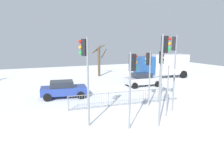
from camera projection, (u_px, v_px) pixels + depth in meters
ground_plane at (140, 118)px, 13.13m from camera, size 60.00×60.00×0.00m
traffic_light_rear_left at (173, 57)px, 13.75m from camera, size 0.49×0.44×5.18m
traffic_light_foreground_left at (85, 62)px, 11.27m from camera, size 0.47×0.46×5.00m
traffic_light_mid_left at (149, 66)px, 15.19m from camera, size 0.35×0.56×4.07m
traffic_light_rear_right at (132, 73)px, 11.01m from camera, size 0.54×0.38×4.23m
traffic_light_foreground_right at (161, 65)px, 15.71m from camera, size 0.37×0.55×4.14m
traffic_light_mid_right at (163, 60)px, 11.27m from camera, size 0.56×0.36×5.16m
direction_sign_post at (169, 89)px, 13.11m from camera, size 0.76×0.27×3.30m
pedestrian_guard_railing at (121, 98)px, 15.60m from camera, size 7.93×0.63×1.07m
car_blue_mid at (63, 89)px, 17.80m from camera, size 4.00×2.36×1.47m
car_silver_trailing at (142, 79)px, 22.45m from camera, size 3.90×2.13×1.47m
delivery_truck at (162, 65)px, 27.66m from camera, size 7.23×3.24×3.10m
bare_tree_left at (99, 60)px, 28.94m from camera, size 1.93×1.85×4.39m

